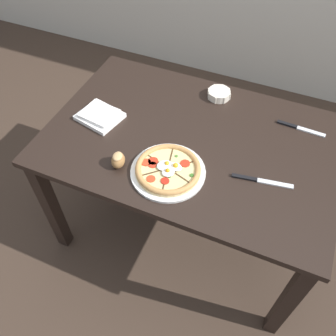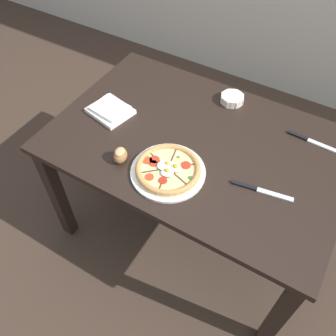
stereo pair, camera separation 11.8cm
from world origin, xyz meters
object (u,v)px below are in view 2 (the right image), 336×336
pizza (168,170)px  knife_spare (261,191)px  napkin_folded (110,110)px  ramekin_bowl (232,99)px  dining_table (196,156)px  knife_main (311,141)px  bread_piece_near (120,155)px

pizza → knife_spare: 0.37m
napkin_folded → ramekin_bowl: bearing=38.4°
dining_table → knife_spare: size_ratio=5.30×
ramekin_bowl → pizza: bearing=-94.2°
dining_table → knife_main: (0.43, 0.25, 0.10)m
dining_table → ramekin_bowl: (0.02, 0.32, 0.12)m
pizza → knife_spare: size_ratio=1.26×
ramekin_bowl → bread_piece_near: (-0.24, -0.58, 0.01)m
ramekin_bowl → knife_main: (0.41, -0.07, -0.02)m
pizza → bread_piece_near: bread_piece_near is taller
bread_piece_near → knife_spare: bearing=14.8°
dining_table → ramekin_bowl: bearing=86.5°
bread_piece_near → knife_main: size_ratio=0.38×
dining_table → knife_spare: (0.34, -0.12, 0.10)m
napkin_folded → bread_piece_near: (0.22, -0.22, 0.02)m
bread_piece_near → knife_spare: (0.56, 0.15, -0.03)m
dining_table → napkin_folded: size_ratio=5.91×
pizza → knife_spare: pizza is taller
pizza → napkin_folded: (-0.42, 0.18, -0.00)m
napkin_folded → knife_spare: size_ratio=0.90×
knife_spare → dining_table: bearing=151.8°
pizza → knife_main: bearing=46.3°
pizza → knife_spare: (0.36, 0.11, -0.02)m
pizza → bread_piece_near: bearing=-167.9°
dining_table → napkin_folded: (-0.44, -0.05, 0.12)m
knife_main → dining_table: bearing=-147.3°
knife_main → napkin_folded: bearing=-158.7°
knife_main → knife_spare: size_ratio=0.89×
pizza → ramekin_bowl: pizza is taller
pizza → ramekin_bowl: size_ratio=2.61×
ramekin_bowl → knife_main: size_ratio=0.54×
knife_spare → pizza: bearing=-172.9°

